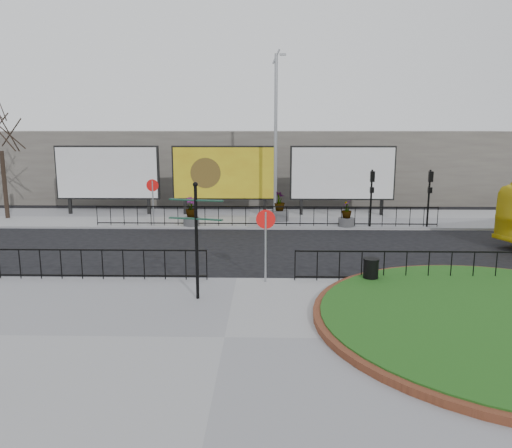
{
  "coord_description": "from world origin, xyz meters",
  "views": [
    {
      "loc": [
        1.04,
        -16.63,
        5.24
      ],
      "look_at": [
        0.64,
        1.56,
        1.73
      ],
      "focal_mm": 35.0,
      "sensor_mm": 36.0,
      "label": 1
    }
  ],
  "objects_px": {
    "lamp_post": "(276,136)",
    "planter_a": "(191,214)",
    "litter_bin": "(371,271)",
    "billboard_mid": "(224,173)",
    "fingerpost_sign": "(196,229)",
    "planter_b": "(279,210)",
    "planter_c": "(346,216)"
  },
  "relations": [
    {
      "from": "billboard_mid",
      "to": "fingerpost_sign",
      "type": "relative_size",
      "value": 1.74
    },
    {
      "from": "planter_a",
      "to": "billboard_mid",
      "type": "bearing_deg",
      "value": 67.4
    },
    {
      "from": "litter_bin",
      "to": "billboard_mid",
      "type": "bearing_deg",
      "value": 113.85
    },
    {
      "from": "billboard_mid",
      "to": "planter_b",
      "type": "xyz_separation_m",
      "value": [
        3.23,
        -1.97,
        -1.87
      ]
    },
    {
      "from": "billboard_mid",
      "to": "lamp_post",
      "type": "bearing_deg",
      "value": -33.25
    },
    {
      "from": "lamp_post",
      "to": "planter_a",
      "type": "relative_size",
      "value": 6.06
    },
    {
      "from": "planter_c",
      "to": "litter_bin",
      "type": "bearing_deg",
      "value": -94.28
    },
    {
      "from": "billboard_mid",
      "to": "lamp_post",
      "type": "distance_m",
      "value": 4.23
    },
    {
      "from": "lamp_post",
      "to": "planter_a",
      "type": "xyz_separation_m",
      "value": [
        -4.49,
        -1.6,
        -4.06
      ]
    },
    {
      "from": "litter_bin",
      "to": "planter_a",
      "type": "relative_size",
      "value": 0.58
    },
    {
      "from": "planter_c",
      "to": "lamp_post",
      "type": "bearing_deg",
      "value": 156.84
    },
    {
      "from": "billboard_mid",
      "to": "fingerpost_sign",
      "type": "xyz_separation_m",
      "value": [
        0.44,
        -15.11,
        -0.32
      ]
    },
    {
      "from": "lamp_post",
      "to": "fingerpost_sign",
      "type": "xyz_separation_m",
      "value": [
        -2.57,
        -13.14,
        -2.55
      ]
    },
    {
      "from": "billboard_mid",
      "to": "lamp_post",
      "type": "xyz_separation_m",
      "value": [
        3.01,
        -1.97,
        2.23
      ]
    },
    {
      "from": "fingerpost_sign",
      "to": "litter_bin",
      "type": "distance_m",
      "value": 6.02
    },
    {
      "from": "fingerpost_sign",
      "to": "billboard_mid",
      "type": "bearing_deg",
      "value": 107.97
    },
    {
      "from": "lamp_post",
      "to": "fingerpost_sign",
      "type": "relative_size",
      "value": 2.58
    },
    {
      "from": "billboard_mid",
      "to": "planter_c",
      "type": "bearing_deg",
      "value": -27.89
    },
    {
      "from": "billboard_mid",
      "to": "litter_bin",
      "type": "xyz_separation_m",
      "value": [
        6.0,
        -13.57,
        -2.03
      ]
    },
    {
      "from": "billboard_mid",
      "to": "planter_b",
      "type": "height_order",
      "value": "billboard_mid"
    },
    {
      "from": "lamp_post",
      "to": "litter_bin",
      "type": "distance_m",
      "value": 12.72
    },
    {
      "from": "lamp_post",
      "to": "planter_a",
      "type": "distance_m",
      "value": 6.26
    },
    {
      "from": "billboard_mid",
      "to": "planter_c",
      "type": "xyz_separation_m",
      "value": [
        6.75,
        -3.57,
        -1.94
      ]
    },
    {
      "from": "lamp_post",
      "to": "fingerpost_sign",
      "type": "distance_m",
      "value": 13.63
    },
    {
      "from": "litter_bin",
      "to": "planter_b",
      "type": "bearing_deg",
      "value": 103.43
    },
    {
      "from": "lamp_post",
      "to": "billboard_mid",
      "type": "bearing_deg",
      "value": 146.75
    },
    {
      "from": "planter_a",
      "to": "litter_bin",
      "type": "bearing_deg",
      "value": -53.18
    },
    {
      "from": "planter_a",
      "to": "planter_c",
      "type": "height_order",
      "value": "planter_a"
    },
    {
      "from": "planter_a",
      "to": "planter_b",
      "type": "height_order",
      "value": "planter_b"
    },
    {
      "from": "fingerpost_sign",
      "to": "lamp_post",
      "type": "bearing_deg",
      "value": 95.24
    },
    {
      "from": "planter_a",
      "to": "planter_b",
      "type": "xyz_separation_m",
      "value": [
        4.72,
        1.6,
        -0.04
      ]
    },
    {
      "from": "litter_bin",
      "to": "planter_a",
      "type": "distance_m",
      "value": 12.49
    }
  ]
}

